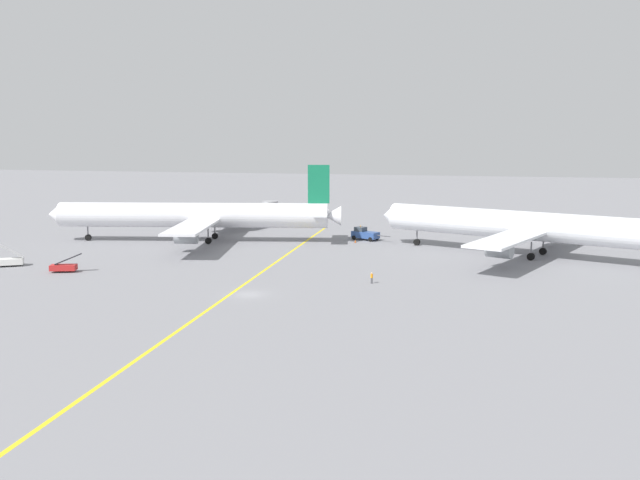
{
  "coord_description": "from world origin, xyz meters",
  "views": [
    {
      "loc": [
        31.3,
        -85.79,
        21.37
      ],
      "look_at": [
        3.81,
        25.06,
        4.0
      ],
      "focal_mm": 38.08,
      "sensor_mm": 36.0,
      "label": 1
    }
  ],
  "objects": [
    {
      "name": "ground_plane",
      "position": [
        0.0,
        0.0,
        0.0
      ],
      "size": [
        600.0,
        600.0,
        0.0
      ],
      "primitive_type": "plane",
      "color": "gray"
    },
    {
      "name": "jet_bridge",
      "position": [
        -21.89,
        67.15,
        4.02
      ],
      "size": [
        7.08,
        16.8,
        5.8
      ],
      "color": "#B7B7BC",
      "rests_on": "ground"
    },
    {
      "name": "airliner_at_gate_left",
      "position": [
        -26.93,
        42.65,
        5.39
      ],
      "size": [
        60.54,
        48.75,
        15.81
      ],
      "color": "silver",
      "rests_on": "ground"
    },
    {
      "name": "gse_belt_loader_portside",
      "position": [
        -34.08,
        7.58,
        0.83
      ],
      "size": [
        5.06,
        2.93,
        3.02
      ],
      "color": "red",
      "rests_on": "ground"
    },
    {
      "name": "ground_crew_wing_walker_right",
      "position": [
        15.14,
        11.05,
        0.86
      ],
      "size": [
        0.36,
        0.47,
        1.65
      ],
      "color": "#4C4C51",
      "rests_on": "ground"
    },
    {
      "name": "taxiway_stripe",
      "position": [
        -3.08,
        10.0,
        0.0
      ],
      "size": [
        6.35,
        119.88,
        0.01
      ],
      "primitive_type": "cube",
      "rotation": [
        0.0,
        0.0,
        0.05
      ],
      "color": "yellow",
      "rests_on": "ground"
    },
    {
      "name": "pushback_tug",
      "position": [
        6.56,
        53.02,
        1.26
      ],
      "size": [
        8.68,
        4.83,
        2.97
      ],
      "color": "#2D4C8C",
      "rests_on": "ground"
    },
    {
      "name": "traffic_cone_nose_left",
      "position": [
        5.38,
        48.7,
        0.28
      ],
      "size": [
        0.44,
        0.44,
        0.6
      ],
      "color": "orange",
      "rests_on": "ground"
    },
    {
      "name": "gse_stair_truck_yellow",
      "position": [
        -45.94,
        9.74,
        1.03
      ],
      "size": [
        4.89,
        4.01,
        4.06
      ],
      "color": "silver",
      "rests_on": "ground"
    },
    {
      "name": "airliner_being_pushed",
      "position": [
        37.48,
        40.79,
        5.49
      ],
      "size": [
        54.24,
        47.46,
        16.77
      ],
      "color": "white",
      "rests_on": "ground"
    }
  ]
}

